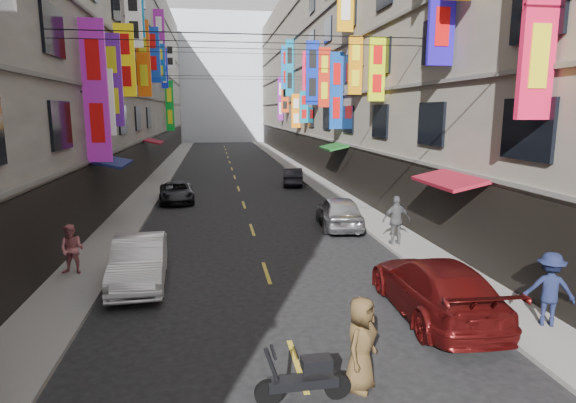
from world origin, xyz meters
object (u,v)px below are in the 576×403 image
object	(u,v)px
car_left_mid	(139,261)
pedestrian_rnear	(549,289)
car_right_mid	(339,212)
car_right_far	(293,176)
pedestrian_crossing	(361,344)
pedestrian_lfar	(72,249)
scooter_crossing	(305,380)
scooter_far_right	(330,220)
car_left_far	(176,192)
pedestrian_rfar	(396,220)
car_right_near	(435,287)

from	to	relation	value
car_left_mid	pedestrian_rnear	xyz separation A→B (m)	(10.36, -4.80, 0.31)
car_right_mid	car_right_far	bearing A→B (deg)	-84.62
pedestrian_crossing	pedestrian_lfar	bearing A→B (deg)	84.42
car_left_mid	scooter_crossing	bearing A→B (deg)	-63.91
scooter_crossing	pedestrian_rnear	size ratio (longest dim) A/B	0.98
scooter_far_right	car_left_mid	world-z (taller)	car_left_mid
car_right_mid	pedestrian_crossing	size ratio (longest dim) A/B	2.38
pedestrian_rnear	car_left_far	bearing A→B (deg)	-36.13
scooter_crossing	car_right_mid	xyz separation A→B (m)	(4.09, 13.10, 0.31)
car_left_far	pedestrian_lfar	xyz separation A→B (m)	(-2.33, -12.97, 0.34)
car_right_far	pedestrian_rfar	distance (m)	16.80
scooter_crossing	car_right_mid	bearing A→B (deg)	-19.02
car_left_far	car_right_far	distance (m)	9.64
car_left_far	car_right_mid	distance (m)	11.04
scooter_far_right	car_right_near	distance (m)	9.53
scooter_crossing	pedestrian_lfar	xyz separation A→B (m)	(-6.13, 7.86, 0.49)
scooter_crossing	car_left_far	distance (m)	21.18
car_right_near	pedestrian_lfar	distance (m)	11.19
pedestrian_lfar	pedestrian_rnear	world-z (taller)	pedestrian_rnear
car_right_mid	pedestrian_rfar	size ratio (longest dim) A/B	2.28
car_right_far	car_right_near	bearing A→B (deg)	97.79
car_left_mid	pedestrian_rnear	size ratio (longest dim) A/B	2.40
scooter_crossing	car_right_mid	distance (m)	13.73
scooter_far_right	pedestrian_rfar	bearing A→B (deg)	104.95
car_left_far	pedestrian_lfar	world-z (taller)	pedestrian_lfar
car_right_mid	pedestrian_crossing	bearing A→B (deg)	82.42
pedestrian_lfar	scooter_crossing	bearing A→B (deg)	-41.93
scooter_far_right	pedestrian_crossing	world-z (taller)	pedestrian_crossing
car_right_near	car_right_far	size ratio (longest dim) A/B	1.36
scooter_crossing	car_left_far	size ratio (longest dim) A/B	0.43
car_left_mid	pedestrian_rfar	xyz separation A→B (m)	(9.40, 2.76, 0.36)
scooter_far_right	car_left_mid	distance (m)	9.54
scooter_crossing	scooter_far_right	xyz separation A→B (m)	(3.57, 12.80, 0.00)
scooter_far_right	pedestrian_rnear	world-z (taller)	pedestrian_rnear
scooter_crossing	car_left_mid	xyz separation A→B (m)	(-3.91, 6.88, 0.28)
pedestrian_rfar	pedestrian_crossing	world-z (taller)	pedestrian_rfar
car_left_far	pedestrian_crossing	bearing A→B (deg)	-81.69
scooter_crossing	pedestrian_rnear	world-z (taller)	pedestrian_rnear
scooter_crossing	car_left_far	xyz separation A→B (m)	(-3.79, 20.83, 0.15)
pedestrian_lfar	car_right_near	bearing A→B (deg)	-13.96
scooter_far_right	car_left_far	world-z (taller)	car_left_far
car_right_far	scooter_far_right	bearing A→B (deg)	95.61
car_right_near	pedestrian_rfar	xyz separation A→B (m)	(1.40, 6.35, 0.32)
scooter_crossing	pedestrian_rnear	bearing A→B (deg)	-73.78
car_left_mid	pedestrian_rfar	distance (m)	9.80
scooter_far_right	car_right_far	size ratio (longest dim) A/B	0.45
scooter_crossing	scooter_far_right	distance (m)	13.29
car_right_near	car_right_far	world-z (taller)	car_right_near
pedestrian_lfar	pedestrian_crossing	size ratio (longest dim) A/B	0.87
car_left_far	car_right_far	xyz separation A→B (m)	(7.88, 5.55, 0.05)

